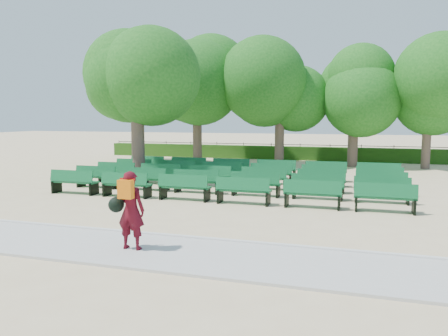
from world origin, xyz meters
name	(u,v)px	position (x,y,z in m)	size (l,w,h in m)	color
ground	(224,194)	(0.00, 0.00, 0.00)	(120.00, 120.00, 0.00)	#D0B88A
paving	(125,249)	(0.00, -7.40, 0.03)	(30.00, 2.20, 0.06)	#B7B7B2
curb	(149,234)	(0.00, -6.25, 0.05)	(30.00, 0.12, 0.10)	silver
hedge	(284,153)	(0.00, 14.00, 0.45)	(26.00, 0.70, 0.90)	#244E14
fence	(285,159)	(0.00, 14.40, 0.00)	(26.00, 0.10, 1.02)	black
tree_line	(274,166)	(0.00, 10.00, 0.00)	(21.80, 6.80, 7.04)	#20651B
bench_array	(238,186)	(0.13, 1.41, 0.09)	(1.83, 0.63, 1.14)	#105B2D
tree_among	(137,84)	(-4.48, 1.66, 4.32)	(4.89, 4.89, 6.55)	brown
person	(129,209)	(0.16, -7.45, 0.94)	(0.80, 0.48, 1.70)	#4A0A14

